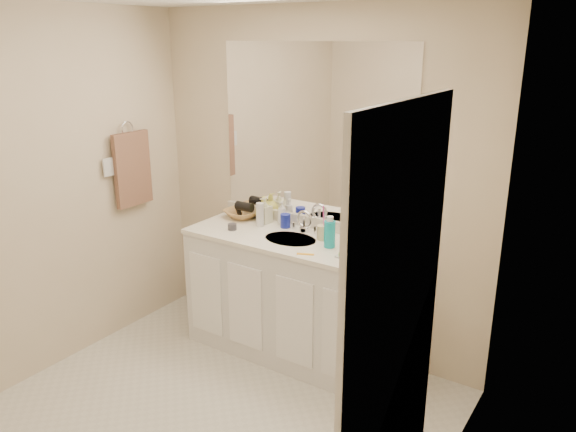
# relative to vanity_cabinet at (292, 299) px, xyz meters

# --- Properties ---
(floor) EXTENTS (2.60, 2.60, 0.00)m
(floor) POSITION_rel_vanity_cabinet_xyz_m (0.00, -1.02, -0.42)
(floor) COLOR beige
(floor) RESTS_ON ground
(wall_back) EXTENTS (2.60, 0.02, 2.40)m
(wall_back) POSITION_rel_vanity_cabinet_xyz_m (0.00, 0.28, 0.77)
(wall_back) COLOR beige
(wall_back) RESTS_ON floor
(wall_left) EXTENTS (0.02, 2.60, 2.40)m
(wall_left) POSITION_rel_vanity_cabinet_xyz_m (-1.30, -1.02, 0.77)
(wall_left) COLOR beige
(wall_left) RESTS_ON floor
(wall_right) EXTENTS (0.02, 2.60, 2.40)m
(wall_right) POSITION_rel_vanity_cabinet_xyz_m (1.30, -1.02, 0.77)
(wall_right) COLOR beige
(wall_right) RESTS_ON floor
(vanity_cabinet) EXTENTS (1.50, 0.55, 0.85)m
(vanity_cabinet) POSITION_rel_vanity_cabinet_xyz_m (0.00, 0.00, 0.00)
(vanity_cabinet) COLOR silver
(vanity_cabinet) RESTS_ON floor
(countertop) EXTENTS (1.52, 0.57, 0.03)m
(countertop) POSITION_rel_vanity_cabinet_xyz_m (0.00, 0.00, 0.44)
(countertop) COLOR white
(countertop) RESTS_ON vanity_cabinet
(backsplash) EXTENTS (1.52, 0.03, 0.08)m
(backsplash) POSITION_rel_vanity_cabinet_xyz_m (0.00, 0.26, 0.50)
(backsplash) COLOR silver
(backsplash) RESTS_ON countertop
(sink_basin) EXTENTS (0.37, 0.37, 0.02)m
(sink_basin) POSITION_rel_vanity_cabinet_xyz_m (0.00, -0.02, 0.44)
(sink_basin) COLOR #B4AB9E
(sink_basin) RESTS_ON countertop
(faucet) EXTENTS (0.02, 0.02, 0.11)m
(faucet) POSITION_rel_vanity_cabinet_xyz_m (0.00, 0.16, 0.51)
(faucet) COLOR silver
(faucet) RESTS_ON countertop
(mirror) EXTENTS (1.48, 0.01, 1.20)m
(mirror) POSITION_rel_vanity_cabinet_xyz_m (0.00, 0.27, 1.14)
(mirror) COLOR white
(mirror) RESTS_ON wall_back
(blue_mug) EXTENTS (0.08, 0.08, 0.10)m
(blue_mug) POSITION_rel_vanity_cabinet_xyz_m (-0.16, 0.16, 0.50)
(blue_mug) COLOR #1723A2
(blue_mug) RESTS_ON countertop
(tan_cup) EXTENTS (0.08, 0.08, 0.10)m
(tan_cup) POSITION_rel_vanity_cabinet_xyz_m (0.19, 0.09, 0.50)
(tan_cup) COLOR #CAC28E
(tan_cup) RESTS_ON countertop
(toothbrush) EXTENTS (0.01, 0.04, 0.19)m
(toothbrush) POSITION_rel_vanity_cabinet_xyz_m (0.20, 0.09, 0.60)
(toothbrush) COLOR #E63CA0
(toothbrush) RESTS_ON tan_cup
(mouthwash_bottle) EXTENTS (0.08, 0.08, 0.18)m
(mouthwash_bottle) POSITION_rel_vanity_cabinet_xyz_m (0.30, -0.01, 0.54)
(mouthwash_bottle) COLOR #0E9EB0
(mouthwash_bottle) RESTS_ON countertop
(soap_dish) EXTENTS (0.12, 0.10, 0.01)m
(soap_dish) POSITION_rel_vanity_cabinet_xyz_m (0.47, -0.12, 0.46)
(soap_dish) COLOR silver
(soap_dish) RESTS_ON countertop
(green_soap) EXTENTS (0.08, 0.06, 0.03)m
(green_soap) POSITION_rel_vanity_cabinet_xyz_m (0.47, -0.12, 0.48)
(green_soap) COLOR #68D333
(green_soap) RESTS_ON soap_dish
(orange_comb) EXTENTS (0.11, 0.07, 0.00)m
(orange_comb) POSITION_rel_vanity_cabinet_xyz_m (0.24, -0.21, 0.46)
(orange_comb) COLOR #FFAD1A
(orange_comb) RESTS_ON countertop
(dark_jar) EXTENTS (0.08, 0.08, 0.04)m
(dark_jar) POSITION_rel_vanity_cabinet_xyz_m (-0.45, -0.09, 0.48)
(dark_jar) COLOR #3A3941
(dark_jar) RESTS_ON countertop
(extra_white_bottle) EXTENTS (0.06, 0.06, 0.17)m
(extra_white_bottle) POSITION_rel_vanity_cabinet_xyz_m (-0.33, 0.08, 0.54)
(extra_white_bottle) COLOR silver
(extra_white_bottle) RESTS_ON countertop
(soap_bottle_white) EXTENTS (0.07, 0.07, 0.17)m
(soap_bottle_white) POSITION_rel_vanity_cabinet_xyz_m (-0.23, 0.22, 0.54)
(soap_bottle_white) COLOR white
(soap_bottle_white) RESTS_ON countertop
(soap_bottle_cream) EXTENTS (0.10, 0.10, 0.19)m
(soap_bottle_cream) POSITION_rel_vanity_cabinet_xyz_m (-0.35, 0.17, 0.55)
(soap_bottle_cream) COLOR beige
(soap_bottle_cream) RESTS_ON countertop
(soap_bottle_yellow) EXTENTS (0.18, 0.18, 0.18)m
(soap_bottle_yellow) POSITION_rel_vanity_cabinet_xyz_m (-0.39, 0.22, 0.55)
(soap_bottle_yellow) COLOR #DBD755
(soap_bottle_yellow) RESTS_ON countertop
(wicker_basket) EXTENTS (0.30, 0.30, 0.06)m
(wicker_basket) POSITION_rel_vanity_cabinet_xyz_m (-0.56, 0.18, 0.49)
(wicker_basket) COLOR #A47642
(wicker_basket) RESTS_ON countertop
(hair_dryer) EXTENTS (0.14, 0.07, 0.07)m
(hair_dryer) POSITION_rel_vanity_cabinet_xyz_m (-0.54, 0.18, 0.54)
(hair_dryer) COLOR black
(hair_dryer) RESTS_ON wicker_basket
(towel_ring) EXTENTS (0.01, 0.11, 0.11)m
(towel_ring) POSITION_rel_vanity_cabinet_xyz_m (-1.27, -0.25, 1.12)
(towel_ring) COLOR silver
(towel_ring) RESTS_ON wall_left
(hand_towel) EXTENTS (0.04, 0.32, 0.55)m
(hand_towel) POSITION_rel_vanity_cabinet_xyz_m (-1.25, -0.25, 0.82)
(hand_towel) COLOR brown
(hand_towel) RESTS_ON towel_ring
(switch_plate) EXTENTS (0.01, 0.08, 0.13)m
(switch_plate) POSITION_rel_vanity_cabinet_xyz_m (-1.27, -0.45, 0.88)
(switch_plate) COLOR silver
(switch_plate) RESTS_ON wall_left
(door) EXTENTS (0.02, 0.82, 2.00)m
(door) POSITION_rel_vanity_cabinet_xyz_m (1.29, -1.32, 0.57)
(door) COLOR silver
(door) RESTS_ON floor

